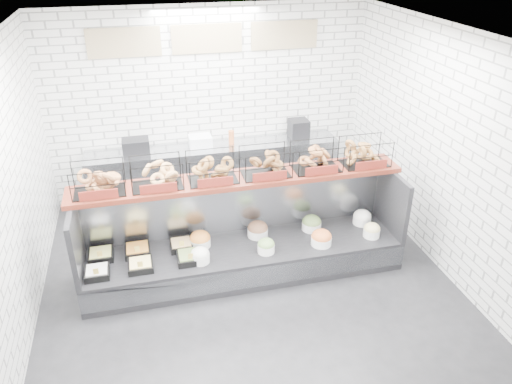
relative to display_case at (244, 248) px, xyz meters
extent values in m
plane|color=black|center=(0.00, -0.35, -0.33)|extent=(5.50, 5.50, 0.00)
cube|color=white|center=(0.00, 2.40, 1.17)|extent=(5.00, 0.02, 3.00)
cube|color=white|center=(-2.50, -0.35, 1.17)|extent=(0.02, 5.50, 3.00)
cube|color=white|center=(2.50, -0.35, 1.17)|extent=(0.02, 5.50, 3.00)
cube|color=white|center=(0.00, -0.35, 2.67)|extent=(5.00, 5.50, 0.02)
cube|color=tan|center=(-1.20, 2.37, 2.17)|extent=(1.05, 0.03, 0.42)
cube|color=tan|center=(0.00, 2.37, 2.17)|extent=(1.05, 0.03, 0.42)
cube|color=tan|center=(1.20, 2.37, 2.17)|extent=(1.05, 0.03, 0.42)
cube|color=black|center=(0.00, -0.05, -0.13)|extent=(4.00, 0.90, 0.40)
cube|color=#93969B|center=(0.00, -0.48, -0.11)|extent=(4.00, 0.03, 0.28)
cube|color=#93969B|center=(0.00, 0.36, 0.47)|extent=(4.00, 0.08, 0.80)
cube|color=black|center=(-1.97, -0.05, 0.47)|extent=(0.06, 0.90, 0.80)
cube|color=black|center=(1.97, -0.05, 0.47)|extent=(0.06, 0.90, 0.80)
cube|color=black|center=(-1.78, -0.24, 0.11)|extent=(0.28, 0.28, 0.08)
cube|color=silver|center=(-1.78, -0.24, 0.15)|extent=(0.23, 0.23, 0.04)
cube|color=gold|center=(-1.78, -0.34, 0.20)|extent=(0.06, 0.01, 0.08)
cube|color=black|center=(-1.75, 0.11, 0.11)|extent=(0.29, 0.29, 0.08)
cube|color=#DEDD71|center=(-1.75, 0.11, 0.15)|extent=(0.25, 0.25, 0.04)
cube|color=gold|center=(-1.75, 0.01, 0.20)|extent=(0.06, 0.01, 0.08)
cube|color=black|center=(-1.29, -0.22, 0.11)|extent=(0.29, 0.29, 0.08)
cube|color=#F5D87D|center=(-1.29, -0.22, 0.15)|extent=(0.24, 0.24, 0.04)
cube|color=gold|center=(-1.29, -0.32, 0.20)|extent=(0.06, 0.01, 0.08)
cube|color=black|center=(-1.31, 0.11, 0.11)|extent=(0.31, 0.31, 0.08)
cube|color=orange|center=(-1.31, 0.11, 0.15)|extent=(0.26, 0.26, 0.04)
cube|color=gold|center=(-1.31, 0.00, 0.20)|extent=(0.06, 0.01, 0.08)
cube|color=black|center=(-0.70, -0.20, 0.11)|extent=(0.31, 0.31, 0.08)
cube|color=olive|center=(-0.70, -0.20, 0.15)|extent=(0.26, 0.26, 0.04)
cube|color=gold|center=(-0.70, -0.30, 0.20)|extent=(0.06, 0.01, 0.08)
cube|color=black|center=(-0.78, 0.09, 0.11)|extent=(0.27, 0.27, 0.08)
cube|color=#DAB36F|center=(-0.78, 0.09, 0.15)|extent=(0.23, 0.23, 0.04)
cube|color=gold|center=(-0.78, -0.01, 0.20)|extent=(0.06, 0.01, 0.08)
cylinder|color=white|center=(-0.59, -0.25, 0.13)|extent=(0.23, 0.23, 0.11)
ellipsoid|color=silver|center=(-0.59, -0.25, 0.19)|extent=(0.22, 0.22, 0.16)
cylinder|color=white|center=(-0.54, 0.09, 0.13)|extent=(0.26, 0.26, 0.11)
ellipsoid|color=orange|center=(-0.54, 0.09, 0.19)|extent=(0.26, 0.26, 0.18)
cylinder|color=white|center=(0.23, -0.24, 0.13)|extent=(0.21, 0.21, 0.11)
ellipsoid|color=#6D954B|center=(0.23, -0.24, 0.19)|extent=(0.21, 0.21, 0.15)
cylinder|color=white|center=(0.22, 0.14, 0.13)|extent=(0.27, 0.27, 0.11)
ellipsoid|color=brown|center=(0.22, 0.14, 0.19)|extent=(0.26, 0.26, 0.18)
cylinder|color=white|center=(0.95, -0.25, 0.13)|extent=(0.26, 0.26, 0.11)
ellipsoid|color=#CE622B|center=(0.95, -0.25, 0.19)|extent=(0.26, 0.26, 0.18)
cylinder|color=white|center=(0.95, 0.12, 0.13)|extent=(0.26, 0.26, 0.11)
ellipsoid|color=olive|center=(0.95, 0.12, 0.19)|extent=(0.25, 0.25, 0.18)
cylinder|color=white|center=(1.65, -0.23, 0.13)|extent=(0.22, 0.22, 0.11)
ellipsoid|color=#D5C483|center=(1.65, -0.23, 0.19)|extent=(0.21, 0.21, 0.15)
cylinder|color=white|center=(1.67, 0.10, 0.13)|extent=(0.24, 0.24, 0.11)
ellipsoid|color=white|center=(1.67, 0.10, 0.19)|extent=(0.24, 0.24, 0.17)
cube|color=#48170F|center=(0.00, 0.17, 0.90)|extent=(4.10, 0.50, 0.06)
cube|color=black|center=(-1.64, 0.17, 1.10)|extent=(0.60, 0.38, 0.34)
cube|color=maroon|center=(-1.64, -0.03, 1.00)|extent=(0.42, 0.02, 0.11)
cube|color=black|center=(-0.99, 0.17, 1.10)|extent=(0.60, 0.38, 0.34)
cube|color=maroon|center=(-0.99, -0.03, 1.00)|extent=(0.42, 0.02, 0.11)
cube|color=black|center=(-0.33, 0.17, 1.10)|extent=(0.60, 0.38, 0.34)
cube|color=maroon|center=(-0.33, -0.03, 1.00)|extent=(0.42, 0.02, 0.11)
cube|color=black|center=(0.33, 0.17, 1.10)|extent=(0.60, 0.38, 0.34)
cube|color=maroon|center=(0.33, -0.03, 1.00)|extent=(0.42, 0.02, 0.11)
cube|color=black|center=(0.99, 0.17, 1.10)|extent=(0.60, 0.38, 0.34)
cube|color=maroon|center=(0.99, -0.03, 1.00)|extent=(0.42, 0.02, 0.11)
cube|color=black|center=(1.64, 0.17, 1.10)|extent=(0.60, 0.38, 0.34)
cube|color=maroon|center=(1.64, -0.03, 1.00)|extent=(0.42, 0.02, 0.11)
cube|color=#93969B|center=(0.00, 2.08, 0.12)|extent=(4.00, 0.60, 0.90)
cube|color=black|center=(-1.21, 2.05, 0.69)|extent=(0.40, 0.30, 0.24)
cube|color=silver|center=(-0.22, 2.10, 0.66)|extent=(0.35, 0.28, 0.18)
cylinder|color=#BA5F2E|center=(0.28, 2.11, 0.68)|extent=(0.09, 0.09, 0.22)
cube|color=black|center=(1.40, 2.12, 0.72)|extent=(0.30, 0.30, 0.30)
camera|label=1|loc=(-1.11, -5.18, 3.62)|focal=35.00mm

